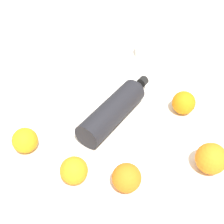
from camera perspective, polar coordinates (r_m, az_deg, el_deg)
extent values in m
plane|color=silver|center=(0.90, 1.00, -2.87)|extent=(2.40, 2.40, 0.00)
cylinder|color=black|center=(0.89, 0.00, 0.00)|extent=(0.16, 0.27, 0.08)
cone|color=black|center=(0.99, 4.92, 4.87)|extent=(0.09, 0.07, 0.08)
cylinder|color=black|center=(1.01, 5.92, 5.84)|extent=(0.04, 0.04, 0.03)
sphere|color=orange|center=(0.74, 2.82, -12.53)|extent=(0.07, 0.07, 0.07)
sphere|color=orange|center=(0.85, -16.39, -5.26)|extent=(0.07, 0.07, 0.07)
sphere|color=orange|center=(0.76, -7.33, -11.08)|extent=(0.07, 0.07, 0.07)
sphere|color=orange|center=(0.95, 13.62, 1.75)|extent=(0.07, 0.07, 0.07)
sphere|color=orange|center=(0.81, 18.54, -8.48)|extent=(0.08, 0.08, 0.08)
cylinder|color=white|center=(1.22, 8.00, 11.56)|extent=(0.15, 0.15, 0.04)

